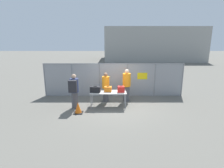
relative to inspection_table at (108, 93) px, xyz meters
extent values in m
plane|color=#605E56|center=(0.28, 0.05, -0.72)|extent=(120.00, 120.00, 0.00)
cylinder|color=gray|center=(-3.92, 1.84, 0.29)|extent=(0.07, 0.07, 2.02)
cylinder|color=gray|center=(-2.24, 1.84, 0.29)|extent=(0.07, 0.07, 2.02)
cylinder|color=gray|center=(-0.56, 1.84, 0.29)|extent=(0.07, 0.07, 2.02)
cylinder|color=gray|center=(1.12, 1.84, 0.29)|extent=(0.07, 0.07, 2.02)
cylinder|color=gray|center=(2.80, 1.84, 0.29)|extent=(0.07, 0.07, 2.02)
cylinder|color=gray|center=(4.48, 1.84, 0.29)|extent=(0.07, 0.07, 2.02)
cube|color=gray|center=(0.28, 1.84, 0.29)|extent=(8.40, 0.01, 2.02)
cube|color=gray|center=(0.28, 1.84, 1.27)|extent=(8.40, 0.04, 0.04)
cube|color=yellow|center=(2.03, 1.83, 0.53)|extent=(0.60, 0.01, 0.40)
cube|color=#B2B2AD|center=(0.00, 0.00, 0.05)|extent=(1.83, 0.78, 0.02)
cylinder|color=#99999E|center=(-0.85, -0.33, -0.34)|extent=(0.04, 0.04, 0.76)
cylinder|color=#99999E|center=(0.85, -0.33, -0.34)|extent=(0.04, 0.04, 0.76)
cylinder|color=#99999E|center=(-0.85, 0.33, -0.34)|extent=(0.04, 0.04, 0.76)
cylinder|color=#99999E|center=(0.85, 0.33, -0.34)|extent=(0.04, 0.04, 0.76)
cube|color=black|center=(-0.65, -0.10, 0.21)|extent=(0.53, 0.29, 0.30)
cube|color=black|center=(-0.65, -0.10, 0.37)|extent=(0.16, 0.04, 0.02)
cube|color=orange|center=(-0.02, 0.08, 0.19)|extent=(0.39, 0.33, 0.25)
cube|color=black|center=(-0.02, 0.08, 0.33)|extent=(0.15, 0.04, 0.02)
cube|color=red|center=(0.64, -0.03, 0.21)|extent=(0.35, 0.32, 0.30)
cube|color=black|center=(0.64, -0.03, 0.37)|extent=(0.13, 0.03, 0.02)
cylinder|color=#4C4C51|center=(-1.69, -0.17, -0.31)|extent=(0.33, 0.33, 0.82)
cylinder|color=navy|center=(-1.69, -0.17, 0.44)|extent=(0.43, 0.43, 0.69)
sphere|color=tan|center=(-1.69, -0.17, 0.90)|extent=(0.22, 0.22, 0.22)
cube|color=#232328|center=(-1.69, -0.50, 0.48)|extent=(0.39, 0.24, 0.58)
cylinder|color=#4C4C51|center=(-0.16, 0.79, -0.33)|extent=(0.31, 0.31, 0.78)
cylinder|color=orange|center=(-0.16, 0.79, 0.38)|extent=(0.40, 0.40, 0.65)
sphere|color=brown|center=(-0.16, 0.79, 0.80)|extent=(0.21, 0.21, 0.21)
cylinder|color=#4C4C51|center=(1.00, 0.86, -0.29)|extent=(0.34, 0.34, 0.86)
cylinder|color=orange|center=(1.00, 0.86, 0.50)|extent=(0.45, 0.45, 0.72)
sphere|color=beige|center=(1.00, 0.86, 0.98)|extent=(0.23, 0.23, 0.23)
cube|color=#B2B2B7|center=(1.46, 3.31, -0.29)|extent=(3.30, 1.23, 0.52)
sphere|color=black|center=(0.88, 2.64, -0.42)|extent=(0.61, 0.61, 0.61)
sphere|color=black|center=(0.88, 3.99, -0.42)|extent=(0.61, 0.61, 0.61)
cylinder|color=#59595B|center=(-0.76, 3.31, -0.50)|extent=(1.15, 0.06, 0.06)
cube|color=#999993|center=(7.40, 25.84, 2.13)|extent=(16.82, 12.21, 5.70)
cube|color=black|center=(-1.40, -0.88, -0.71)|extent=(0.42, 0.42, 0.03)
cone|color=orange|center=(-1.40, -0.88, -0.46)|extent=(0.34, 0.34, 0.53)
camera|label=1|loc=(0.19, -8.55, 2.52)|focal=28.00mm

